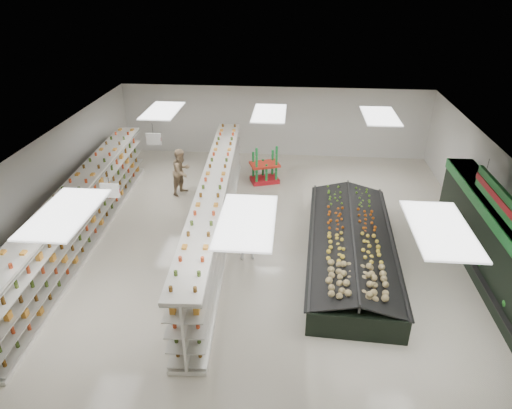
# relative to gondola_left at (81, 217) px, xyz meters

# --- Properties ---
(floor) EXTENTS (16.00, 16.00, 0.00)m
(floor) POSITION_rel_gondola_left_xyz_m (5.67, 0.30, -0.91)
(floor) COLOR beige
(floor) RESTS_ON ground
(ceiling) EXTENTS (14.00, 16.00, 0.02)m
(ceiling) POSITION_rel_gondola_left_xyz_m (5.67, 0.30, 2.29)
(ceiling) COLOR white
(ceiling) RESTS_ON wall_back
(wall_back) EXTENTS (14.00, 0.02, 3.20)m
(wall_back) POSITION_rel_gondola_left_xyz_m (5.67, 8.30, 0.69)
(wall_back) COLOR silver
(wall_back) RESTS_ON floor
(wall_left) EXTENTS (0.02, 16.00, 3.20)m
(wall_left) POSITION_rel_gondola_left_xyz_m (-1.33, 0.30, 0.69)
(wall_left) COLOR silver
(wall_left) RESTS_ON floor
(wall_right) EXTENTS (0.02, 16.00, 3.20)m
(wall_right) POSITION_rel_gondola_left_xyz_m (12.67, 0.30, 0.69)
(wall_right) COLOR silver
(wall_right) RESTS_ON floor
(produce_wall_case) EXTENTS (0.93, 8.00, 2.20)m
(produce_wall_case) POSITION_rel_gondola_left_xyz_m (12.20, -1.20, 0.33)
(produce_wall_case) COLOR black
(produce_wall_case) RESTS_ON floor
(aisle_sign_near) EXTENTS (0.52, 0.06, 0.75)m
(aisle_sign_near) POSITION_rel_gondola_left_xyz_m (1.87, -1.70, 1.84)
(aisle_sign_near) COLOR white
(aisle_sign_near) RESTS_ON ceiling
(aisle_sign_far) EXTENTS (0.52, 0.06, 0.75)m
(aisle_sign_far) POSITION_rel_gondola_left_xyz_m (1.87, 2.30, 1.84)
(aisle_sign_far) COLOR white
(aisle_sign_far) RESTS_ON ceiling
(hortifruti_banner) EXTENTS (0.12, 3.20, 0.95)m
(hortifruti_banner) POSITION_rel_gondola_left_xyz_m (11.91, -1.20, 1.74)
(hortifruti_banner) COLOR #1F7731
(hortifruti_banner) RESTS_ON ceiling
(gondola_left) EXTENTS (1.39, 11.52, 1.99)m
(gondola_left) POSITION_rel_gondola_left_xyz_m (0.00, 0.00, 0.00)
(gondola_left) COLOR white
(gondola_left) RESTS_ON floor
(gondola_center) EXTENTS (1.47, 11.64, 2.01)m
(gondola_center) POSITION_rel_gondola_left_xyz_m (4.17, 0.68, 0.01)
(gondola_center) COLOR white
(gondola_center) RESTS_ON floor
(produce_island) EXTENTS (2.91, 7.16, 1.05)m
(produce_island) POSITION_rel_gondola_left_xyz_m (8.44, -0.22, -0.44)
(produce_island) COLOR black
(produce_island) RESTS_ON floor
(soda_endcap) EXTENTS (1.34, 1.12, 1.47)m
(soda_endcap) POSITION_rel_gondola_left_xyz_m (5.46, 5.14, -0.20)
(soda_endcap) COLOR red
(soda_endcap) RESTS_ON floor
(shopper_main) EXTENTS (0.75, 0.61, 1.78)m
(shopper_main) POSITION_rel_gondola_left_xyz_m (5.30, -0.50, -0.02)
(shopper_main) COLOR silver
(shopper_main) RESTS_ON floor
(shopper_background) EXTENTS (0.89, 1.04, 1.83)m
(shopper_background) POSITION_rel_gondola_left_xyz_m (2.34, 3.82, 0.00)
(shopper_background) COLOR tan
(shopper_background) RESTS_ON floor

